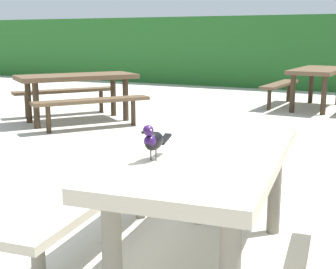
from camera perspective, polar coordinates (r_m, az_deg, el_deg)
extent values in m
cube|color=#B2A893|center=(2.63, 5.21, -2.25)|extent=(0.98, 1.88, 0.07)
cylinder|color=slate|center=(2.23, -6.65, -15.15)|extent=(0.09, 0.09, 0.67)
cylinder|color=slate|center=(3.45, 3.76, -5.20)|extent=(0.09, 0.09, 0.67)
cylinder|color=slate|center=(3.35, 12.58, -5.99)|extent=(0.09, 0.09, 0.67)
cube|color=#B2A893|center=(2.96, -8.23, -6.58)|extent=(0.49, 1.73, 0.05)
cylinder|color=slate|center=(3.58, -3.29, -6.93)|extent=(0.07, 0.07, 0.39)
ellipsoid|color=black|center=(2.32, -1.68, -0.78)|extent=(0.07, 0.15, 0.09)
ellipsoid|color=#2D144C|center=(2.28, -2.14, -0.82)|extent=(0.06, 0.07, 0.06)
sphere|color=#2D144C|center=(2.26, -2.37, 0.49)|extent=(0.05, 0.05, 0.05)
sphere|color=#EAE08C|center=(2.24, -2.07, 0.52)|extent=(0.01, 0.01, 0.01)
sphere|color=#EAE08C|center=(2.25, -2.95, 0.60)|extent=(0.01, 0.01, 0.01)
cone|color=black|center=(2.22, -2.86, 0.30)|extent=(0.02, 0.03, 0.02)
cube|color=black|center=(2.43, -0.40, -0.54)|extent=(0.04, 0.10, 0.04)
cylinder|color=#47423D|center=(2.33, -1.44, -2.48)|extent=(0.01, 0.01, 0.05)
cylinder|color=#47423D|center=(2.34, -2.06, -2.41)|extent=(0.01, 0.01, 0.05)
cube|color=brown|center=(9.28, 17.43, 7.29)|extent=(0.83, 1.83, 0.07)
cylinder|color=#382B1D|center=(10.05, 16.64, 5.52)|extent=(0.09, 0.09, 0.67)
cylinder|color=#382B1D|center=(8.58, 18.05, 4.45)|extent=(0.09, 0.09, 0.67)
cylinder|color=#382B1D|center=(8.69, 14.60, 4.73)|extent=(0.09, 0.09, 0.67)
cube|color=brown|center=(9.47, 13.16, 5.84)|extent=(0.34, 1.72, 0.05)
cylinder|color=#382B1D|center=(10.11, 14.12, 4.89)|extent=(0.07, 0.07, 0.39)
cylinder|color=#382B1D|center=(8.88, 11.94, 4.09)|extent=(0.07, 0.07, 0.39)
cube|color=brown|center=(7.61, -10.81, 6.76)|extent=(1.66, 1.91, 0.07)
cylinder|color=#382B1D|center=(7.64, -5.07, 4.15)|extent=(0.09, 0.09, 0.67)
cylinder|color=#382B1D|center=(8.13, -6.53, 4.58)|extent=(0.09, 0.09, 0.67)
cylinder|color=#382B1D|center=(7.22, -15.40, 3.33)|extent=(0.09, 0.09, 0.67)
cylinder|color=#382B1D|center=(7.74, -16.27, 3.82)|extent=(0.09, 0.09, 0.67)
cube|color=brown|center=(6.98, -9.01, 3.99)|extent=(1.22, 1.56, 0.05)
cylinder|color=#382B1D|center=(7.24, -4.16, 2.63)|extent=(0.07, 0.07, 0.39)
cylinder|color=#382B1D|center=(6.84, -14.04, 1.76)|extent=(0.07, 0.07, 0.39)
cube|color=brown|center=(8.31, -12.17, 5.10)|extent=(1.22, 1.56, 0.05)
cylinder|color=#382B1D|center=(8.53, -7.96, 3.92)|extent=(0.07, 0.07, 0.39)
cylinder|color=#382B1D|center=(8.19, -16.43, 3.23)|extent=(0.07, 0.07, 0.39)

